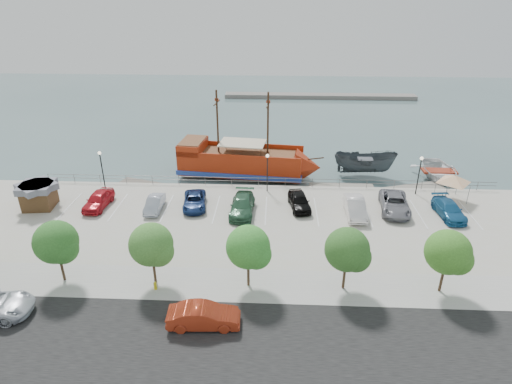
{
  "coord_description": "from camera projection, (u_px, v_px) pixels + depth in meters",
  "views": [
    {
      "loc": [
        0.77,
        -35.7,
        20.07
      ],
      "look_at": [
        -1.0,
        2.0,
        2.0
      ],
      "focal_mm": 30.0,
      "sensor_mm": 36.0,
      "label": 1
    }
  ],
  "objects": [
    {
      "name": "parked_car_e",
      "position": [
        299.0,
        201.0,
        42.82
      ],
      "size": [
        2.5,
        4.78,
        1.55
      ],
      "primitive_type": "imported",
      "rotation": [
        0.0,
        0.0,
        0.15
      ],
      "color": "black",
      "rests_on": "land_slab"
    },
    {
      "name": "parked_car_h",
      "position": [
        449.0,
        210.0,
        41.27
      ],
      "size": [
        2.39,
        5.09,
        1.44
      ],
      "primitive_type": "imported",
      "rotation": [
        0.0,
        0.0,
        0.08
      ],
      "color": "#1D5D8F",
      "rests_on": "land_slab"
    },
    {
      "name": "dock_mid",
      "position": [
        342.0,
        189.0,
        49.13
      ],
      "size": [
        7.37,
        2.19,
        0.42
      ],
      "primitive_type": "cube",
      "rotation": [
        0.0,
        0.0,
        -0.01
      ],
      "color": "gray",
      "rests_on": "ground"
    },
    {
      "name": "canopy_tent",
      "position": [
        455.0,
        175.0,
        43.68
      ],
      "size": [
        4.17,
        4.17,
        3.17
      ],
      "rotation": [
        0.0,
        0.0,
        0.1
      ],
      "color": "slate",
      "rests_on": "land_slab"
    },
    {
      "name": "tree_e",
      "position": [
        349.0,
        251.0,
        30.1
      ],
      "size": [
        3.3,
        3.2,
        5.0
      ],
      "color": "#473321",
      "rests_on": "sidewalk"
    },
    {
      "name": "parked_car_c",
      "position": [
        195.0,
        201.0,
        43.04
      ],
      "size": [
        2.82,
        5.03,
        1.33
      ],
      "primitive_type": "imported",
      "rotation": [
        0.0,
        0.0,
        0.13
      ],
      "color": "navy",
      "rests_on": "land_slab"
    },
    {
      "name": "street_sedan",
      "position": [
        204.0,
        316.0,
        27.78
      ],
      "size": [
        4.84,
        1.93,
        1.57
      ],
      "primitive_type": "imported",
      "rotation": [
        0.0,
        0.0,
        1.63
      ],
      "color": "#A63018",
      "rests_on": "street"
    },
    {
      "name": "tree_d",
      "position": [
        250.0,
        249.0,
        30.4
      ],
      "size": [
        3.3,
        3.2,
        5.0
      ],
      "color": "#473321",
      "rests_on": "sidewalk"
    },
    {
      "name": "tree_b",
      "position": [
        58.0,
        244.0,
        30.99
      ],
      "size": [
        3.3,
        3.2,
        5.0
      ],
      "color": "#473321",
      "rests_on": "sidewalk"
    },
    {
      "name": "tree_f",
      "position": [
        450.0,
        254.0,
        29.8
      ],
      "size": [
        3.3,
        3.2,
        5.0
      ],
      "color": "#473321",
      "rests_on": "sidewalk"
    },
    {
      "name": "parked_car_a",
      "position": [
        98.0,
        200.0,
        43.01
      ],
      "size": [
        2.17,
        4.77,
        1.59
      ],
      "primitive_type": "imported",
      "rotation": [
        0.0,
        0.0,
        -0.06
      ],
      "color": "red",
      "rests_on": "land_slab"
    },
    {
      "name": "parked_car_b",
      "position": [
        155.0,
        204.0,
        42.48
      ],
      "size": [
        1.47,
        4.04,
        1.33
      ],
      "primitive_type": "imported",
      "rotation": [
        0.0,
        0.0,
        0.02
      ],
      "color": "#A6ADBD",
      "rests_on": "land_slab"
    },
    {
      "name": "seawall_railing",
      "position": [
        267.0,
        182.0,
        47.66
      ],
      "size": [
        50.0,
        0.06,
        1.0
      ],
      "color": "slate",
      "rests_on": "land_slab"
    },
    {
      "name": "sidewalk",
      "position": [
        262.0,
        286.0,
        31.84
      ],
      "size": [
        100.0,
        4.0,
        0.05
      ],
      "primitive_type": "cube",
      "color": "#A09E9C",
      "rests_on": "land_slab"
    },
    {
      "name": "speedboat",
      "position": [
        439.0,
        173.0,
        51.66
      ],
      "size": [
        5.61,
        7.79,
        1.6
      ],
      "primitive_type": "imported",
      "rotation": [
        0.0,
        0.0,
        -0.01
      ],
      "color": "silver",
      "rests_on": "ground"
    },
    {
      "name": "parked_car_g",
      "position": [
        395.0,
        204.0,
        42.24
      ],
      "size": [
        3.32,
        6.02,
        1.6
      ],
      "primitive_type": "imported",
      "rotation": [
        0.0,
        0.0,
        -0.12
      ],
      "color": "gray",
      "rests_on": "land_slab"
    },
    {
      "name": "dock_west",
      "position": [
        145.0,
        185.0,
        50.11
      ],
      "size": [
        6.47,
        3.65,
        0.36
      ],
      "primitive_type": "cube",
      "rotation": [
        0.0,
        0.0,
        -0.32
      ],
      "color": "#675F55",
      "rests_on": "ground"
    },
    {
      "name": "street",
      "position": [
        258.0,
        347.0,
        26.44
      ],
      "size": [
        100.0,
        8.0,
        0.04
      ],
      "primitive_type": "cube",
      "color": "black",
      "rests_on": "land_slab"
    },
    {
      "name": "lamp_post_left",
      "position": [
        101.0,
        163.0,
        46.21
      ],
      "size": [
        0.36,
        0.36,
        4.28
      ],
      "color": "black",
      "rests_on": "land_slab"
    },
    {
      "name": "lamp_post_mid",
      "position": [
        267.0,
        166.0,
        45.45
      ],
      "size": [
        0.36,
        0.36,
        4.28
      ],
      "color": "black",
      "rests_on": "land_slab"
    },
    {
      "name": "far_shore",
      "position": [
        320.0,
        96.0,
        90.25
      ],
      "size": [
        40.0,
        3.0,
        0.8
      ],
      "primitive_type": "cube",
      "color": "slate",
      "rests_on": "ground"
    },
    {
      "name": "lamp_post_right",
      "position": [
        420.0,
        169.0,
        44.77
      ],
      "size": [
        0.36,
        0.36,
        4.28
      ],
      "color": "black",
      "rests_on": "land_slab"
    },
    {
      "name": "patrol_boat",
      "position": [
        365.0,
        165.0,
        52.39
      ],
      "size": [
        7.69,
        3.38,
        2.9
      ],
      "primitive_type": "imported",
      "rotation": [
        0.0,
        0.0,
        1.5
      ],
      "color": "#3A4146",
      "rests_on": "ground"
    },
    {
      "name": "tree_c",
      "position": [
        153.0,
        246.0,
        30.69
      ],
      "size": [
        3.3,
        3.2,
        5.0
      ],
      "color": "#473321",
      "rests_on": "sidewalk"
    },
    {
      "name": "dock_east",
      "position": [
        411.0,
        190.0,
        48.79
      ],
      "size": [
        7.86,
        4.4,
        0.43
      ],
      "primitive_type": "cube",
      "rotation": [
        0.0,
        0.0,
        0.32
      ],
      "color": "gray",
      "rests_on": "ground"
    },
    {
      "name": "parked_car_f",
      "position": [
        355.0,
        207.0,
        41.46
      ],
      "size": [
        1.76,
        5.0,
        1.65
      ],
      "primitive_type": "imported",
      "rotation": [
        0.0,
        0.0,
        -0.0
      ],
      "color": "white",
      "rests_on": "land_slab"
    },
    {
      "name": "shed",
      "position": [
        38.0,
        195.0,
        42.75
      ],
      "size": [
        3.47,
        3.47,
        2.57
      ],
      "rotation": [
        0.0,
        0.0,
        0.12
      ],
      "color": "#50351D",
      "rests_on": "land_slab"
    },
    {
      "name": "fire_hydrant",
      "position": [
        155.0,
        285.0,
        31.3
      ],
      "size": [
        0.24,
        0.24,
        0.69
      ],
      "rotation": [
        0.0,
        0.0,
        -0.2
      ],
      "color": "gold",
      "rests_on": "sidewalk"
    },
    {
      "name": "pirate_ship",
      "position": [
        251.0,
        163.0,
        51.91
      ],
      "size": [
        17.64,
        6.62,
        11.0
      ],
      "rotation": [
        0.0,
        0.0,
        -0.12
      ],
      "color": "#A1270C",
      "rests_on": "ground"
    },
    {
      "name": "parked_car_d",
      "position": [
        242.0,
        205.0,
        41.87
      ],
      "size": [
        2.4,
        5.55,
        1.59
      ],
      "primitive_type": "imported",
      "rotation": [
        0.0,
        0.0,
        -0.03
      ],
      "color": "#2C593C",
      "rests_on": "land_slab"
    },
    {
      "name": "ground",
      "position": [
        265.0,
        229.0,
        41.29
      ],
      "size": [
        160.0,
        160.0,
        0.0
      ],
      "primitive_type": "plane",
      "color": "#435C5E"
    }
  ]
}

